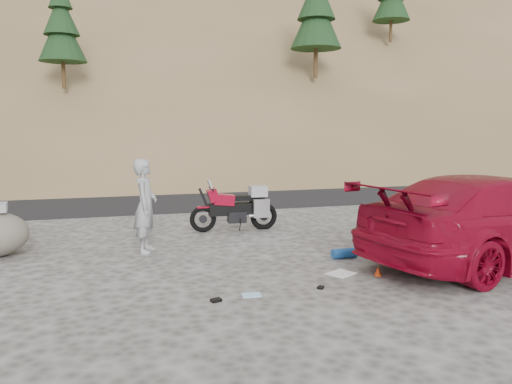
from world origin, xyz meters
TOP-DOWN VIEW (x-y plane):
  - ground at (0.00, 0.00)m, footprint 140.00×140.00m
  - road at (0.00, 9.00)m, footprint 120.00×7.00m
  - hillside at (-0.05, 40.88)m, footprint 120.00×73.00m
  - motorcycle at (0.89, 2.65)m, footprint 2.22×0.66m
  - man at (-1.44, 1.10)m, footprint 0.62×0.80m
  - red_car at (4.91, -1.51)m, footprint 6.15×3.57m
  - gear_white_cloth at (1.75, -1.44)m, footprint 0.55×0.53m
  - gear_blue_mat at (2.27, -0.49)m, footprint 0.50×0.21m
  - gear_bottle at (3.55, -1.45)m, footprint 0.07×0.07m
  - gear_funnel at (2.32, -1.71)m, footprint 0.17×0.17m
  - gear_glove_a at (-0.64, -2.22)m, footprint 0.18×0.15m
  - gear_glove_b at (1.09, -2.09)m, footprint 0.14×0.15m
  - gear_blue_cloth at (-0.06, -2.10)m, footprint 0.31×0.25m

SIDE VIEW (x-z plane):
  - ground at x=0.00m, z-range 0.00..0.00m
  - road at x=0.00m, z-range -0.03..0.03m
  - man at x=-1.44m, z-range -0.97..0.97m
  - red_car at x=4.91m, z-range -0.84..0.84m
  - gear_blue_cloth at x=-0.06m, z-range 0.00..0.01m
  - gear_white_cloth at x=1.75m, z-range 0.00..0.01m
  - gear_glove_b at x=1.09m, z-range 0.00..0.04m
  - gear_glove_a at x=-0.64m, z-range 0.00..0.04m
  - gear_funnel at x=2.32m, z-range 0.00..0.16m
  - gear_bottle at x=3.55m, z-range 0.00..0.19m
  - gear_blue_mat at x=2.27m, z-range 0.00..0.20m
  - motorcycle at x=0.89m, z-range -0.10..1.22m
  - hillside at x=-0.05m, z-range -12.28..34.44m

